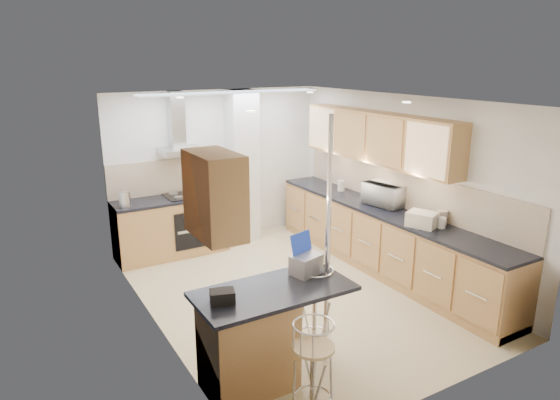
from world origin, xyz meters
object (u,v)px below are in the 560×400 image
microwave (386,194)px  bread_bin (422,219)px  laptop (306,264)px  bar_stool_end (314,312)px  bar_stool_near (313,372)px

microwave → bread_bin: size_ratio=1.66×
laptop → bar_stool_end: size_ratio=0.29×
bread_bin → microwave: bearing=52.7°
microwave → bar_stool_end: 2.71m
laptop → bar_stool_near: bearing=-134.8°
bar_stool_near → bread_bin: bearing=7.7°
microwave → bar_stool_end: bearing=113.7°
bar_stool_end → laptop: bearing=144.4°
laptop → bread_bin: laptop is taller
microwave → bread_bin: microwave is taller
microwave → laptop: 2.75m
bar_stool_near → bread_bin: bread_bin is taller
bar_stool_end → bread_bin: bearing=-27.1°
laptop → bread_bin: size_ratio=0.80×
microwave → laptop: (-2.32, -1.46, -0.04)m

